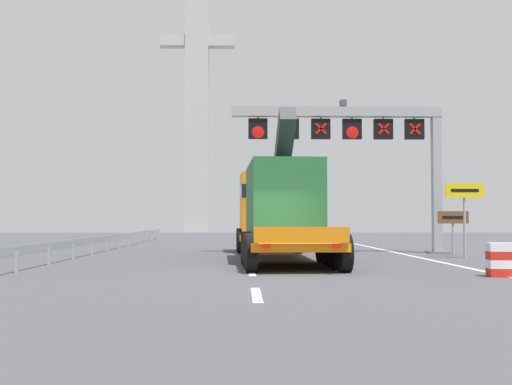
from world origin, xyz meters
TOP-DOWN VIEW (x-y plane):
  - ground at (0.00, 0.00)m, footprint 112.00×112.00m
  - lane_markings at (-0.58, 27.22)m, footprint 0.20×69.03m
  - edge_line_right at (6.20, 12.00)m, footprint 0.20×63.00m
  - overhead_lane_gantry at (4.67, 10.00)m, footprint 9.78×0.90m
  - heavy_haul_truck_orange at (0.51, 6.87)m, footprint 3.41×14.13m
  - exit_sign_yellow at (7.90, 6.09)m, footprint 1.53×0.15m
  - tourist_info_sign_brown at (8.16, 8.27)m, footprint 1.32×0.15m
  - crash_barrier_striped at (6.19, -2.01)m, footprint 1.04×0.59m
  - guardrail_left at (-7.35, 15.08)m, footprint 0.13×34.17m
  - bridge_pylon_distant at (-6.25, 58.60)m, footprint 9.00×2.00m

SIDE VIEW (x-z plane):
  - ground at x=0.00m, z-range 0.00..0.00m
  - edge_line_right at x=6.20m, z-range 0.00..0.01m
  - lane_markings at x=-0.58m, z-range 0.00..0.01m
  - crash_barrier_striped at x=6.19m, z-range 0.00..0.90m
  - guardrail_left at x=-7.35m, z-range 0.18..0.94m
  - tourist_info_sign_brown at x=8.16m, z-range 0.47..2.35m
  - heavy_haul_truck_orange at x=0.51m, z-range -0.66..4.64m
  - exit_sign_yellow at x=7.90m, z-range 0.77..3.72m
  - overhead_lane_gantry at x=4.67m, z-range 1.84..8.79m
  - bridge_pylon_distant at x=-6.25m, z-range 0.39..37.76m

